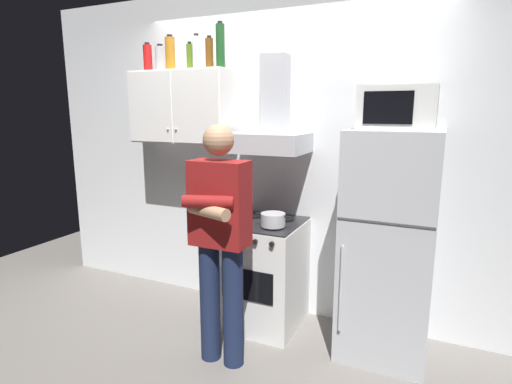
{
  "coord_description": "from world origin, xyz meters",
  "views": [
    {
      "loc": [
        1.2,
        -2.61,
        1.73
      ],
      "look_at": [
        0.0,
        0.0,
        1.15
      ],
      "focal_mm": 28.8,
      "sensor_mm": 36.0,
      "label": 1
    }
  ],
  "objects_px": {
    "bottle_vodka_clear": "(197,53)",
    "bottle_soda_red": "(148,58)",
    "cooking_pot": "(273,220)",
    "bottle_wine_green": "(220,46)",
    "upper_cabinet": "(184,107)",
    "microwave": "(398,108)",
    "person_standing": "(220,238)",
    "stove_oven": "(263,273)",
    "range_hood": "(270,127)",
    "refrigerator": "(388,245)",
    "bottle_beer_brown": "(209,53)",
    "bottle_liquor_amber": "(170,54)",
    "bottle_canister_steel": "(160,59)",
    "bottle_olive_oil": "(190,57)"
  },
  "relations": [
    {
      "from": "range_hood",
      "to": "bottle_soda_red",
      "type": "relative_size",
      "value": 3.05
    },
    {
      "from": "bottle_vodka_clear",
      "to": "bottle_soda_red",
      "type": "relative_size",
      "value": 1.15
    },
    {
      "from": "upper_cabinet",
      "to": "refrigerator",
      "type": "distance_m",
      "value": 2.0
    },
    {
      "from": "microwave",
      "to": "stove_oven",
      "type": "bearing_deg",
      "value": -178.85
    },
    {
      "from": "microwave",
      "to": "cooking_pot",
      "type": "height_order",
      "value": "microwave"
    },
    {
      "from": "stove_oven",
      "to": "range_hood",
      "type": "bearing_deg",
      "value": 90.0
    },
    {
      "from": "upper_cabinet",
      "to": "bottle_vodka_clear",
      "type": "relative_size",
      "value": 3.18
    },
    {
      "from": "microwave",
      "to": "bottle_soda_red",
      "type": "distance_m",
      "value": 2.16
    },
    {
      "from": "range_hood",
      "to": "bottle_vodka_clear",
      "type": "xyz_separation_m",
      "value": [
        -0.66,
        0.01,
        0.59
      ]
    },
    {
      "from": "stove_oven",
      "to": "microwave",
      "type": "relative_size",
      "value": 1.82
    },
    {
      "from": "refrigerator",
      "to": "bottle_liquor_amber",
      "type": "xyz_separation_m",
      "value": [
        -1.85,
        0.1,
        1.39
      ]
    },
    {
      "from": "range_hood",
      "to": "bottle_soda_red",
      "type": "distance_m",
      "value": 1.29
    },
    {
      "from": "bottle_vodka_clear",
      "to": "bottle_liquor_amber",
      "type": "height_order",
      "value": "bottle_liquor_amber"
    },
    {
      "from": "cooking_pot",
      "to": "bottle_canister_steel",
      "type": "relative_size",
      "value": 1.24
    },
    {
      "from": "person_standing",
      "to": "bottle_wine_green",
      "type": "xyz_separation_m",
      "value": [
        -0.39,
        0.74,
        1.32
      ]
    },
    {
      "from": "person_standing",
      "to": "stove_oven",
      "type": "bearing_deg",
      "value": 85.28
    },
    {
      "from": "bottle_beer_brown",
      "to": "bottle_soda_red",
      "type": "distance_m",
      "value": 0.62
    },
    {
      "from": "upper_cabinet",
      "to": "bottle_wine_green",
      "type": "distance_m",
      "value": 0.6
    },
    {
      "from": "cooking_pot",
      "to": "bottle_wine_green",
      "type": "distance_m",
      "value": 1.44
    },
    {
      "from": "bottle_vodka_clear",
      "to": "refrigerator",
      "type": "bearing_deg",
      "value": -4.78
    },
    {
      "from": "microwave",
      "to": "person_standing",
      "type": "height_order",
      "value": "microwave"
    },
    {
      "from": "bottle_canister_steel",
      "to": "bottle_wine_green",
      "type": "xyz_separation_m",
      "value": [
        0.61,
        -0.03,
        0.06
      ]
    },
    {
      "from": "microwave",
      "to": "bottle_soda_red",
      "type": "relative_size",
      "value": 1.95
    },
    {
      "from": "person_standing",
      "to": "bottle_vodka_clear",
      "type": "xyz_separation_m",
      "value": [
        -0.61,
        0.74,
        1.28
      ]
    },
    {
      "from": "bottle_vodka_clear",
      "to": "bottle_canister_steel",
      "type": "relative_size",
      "value": 1.23
    },
    {
      "from": "refrigerator",
      "to": "bottle_canister_steel",
      "type": "xyz_separation_m",
      "value": [
        -2.0,
        0.16,
        1.36
      ]
    },
    {
      "from": "person_standing",
      "to": "bottle_soda_red",
      "type": "xyz_separation_m",
      "value": [
        -1.11,
        0.74,
        1.27
      ]
    },
    {
      "from": "range_hood",
      "to": "bottle_soda_red",
      "type": "height_order",
      "value": "bottle_soda_red"
    },
    {
      "from": "bottle_soda_red",
      "to": "bottle_canister_steel",
      "type": "relative_size",
      "value": 1.07
    },
    {
      "from": "refrigerator",
      "to": "microwave",
      "type": "bearing_deg",
      "value": 90.9
    },
    {
      "from": "range_hood",
      "to": "bottle_canister_steel",
      "type": "xyz_separation_m",
      "value": [
        -1.05,
        0.04,
        0.56
      ]
    },
    {
      "from": "microwave",
      "to": "bottle_vodka_clear",
      "type": "xyz_separation_m",
      "value": [
        -1.61,
        0.12,
        0.44
      ]
    },
    {
      "from": "bottle_soda_red",
      "to": "upper_cabinet",
      "type": "bearing_deg",
      "value": -1.39
    },
    {
      "from": "range_hood",
      "to": "person_standing",
      "type": "height_order",
      "value": "range_hood"
    },
    {
      "from": "bottle_beer_brown",
      "to": "bottle_liquor_amber",
      "type": "relative_size",
      "value": 0.91
    },
    {
      "from": "bottle_olive_oil",
      "to": "microwave",
      "type": "bearing_deg",
      "value": -4.67
    },
    {
      "from": "bottle_soda_red",
      "to": "bottle_wine_green",
      "type": "bearing_deg",
      "value": -0.25
    },
    {
      "from": "stove_oven",
      "to": "refrigerator",
      "type": "relative_size",
      "value": 0.55
    },
    {
      "from": "bottle_liquor_amber",
      "to": "bottle_canister_steel",
      "type": "relative_size",
      "value": 1.24
    },
    {
      "from": "person_standing",
      "to": "bottle_canister_steel",
      "type": "xyz_separation_m",
      "value": [
        -1.0,
        0.77,
        1.26
      ]
    },
    {
      "from": "bottle_olive_oil",
      "to": "bottle_wine_green",
      "type": "distance_m",
      "value": 0.31
    },
    {
      "from": "bottle_vodka_clear",
      "to": "bottle_wine_green",
      "type": "bearing_deg",
      "value": -1.19
    },
    {
      "from": "bottle_vodka_clear",
      "to": "bottle_soda_red",
      "type": "distance_m",
      "value": 0.5
    },
    {
      "from": "bottle_beer_brown",
      "to": "upper_cabinet",
      "type": "bearing_deg",
      "value": -176.63
    },
    {
      "from": "bottle_soda_red",
      "to": "person_standing",
      "type": "bearing_deg",
      "value": -33.64
    },
    {
      "from": "bottle_liquor_amber",
      "to": "bottle_canister_steel",
      "type": "distance_m",
      "value": 0.17
    },
    {
      "from": "upper_cabinet",
      "to": "refrigerator",
      "type": "relative_size",
      "value": 0.56
    },
    {
      "from": "bottle_soda_red",
      "to": "bottle_olive_oil",
      "type": "bearing_deg",
      "value": 3.18
    },
    {
      "from": "bottle_beer_brown",
      "to": "bottle_liquor_amber",
      "type": "xyz_separation_m",
      "value": [
        -0.35,
        -0.04,
        0.01
      ]
    },
    {
      "from": "range_hood",
      "to": "bottle_liquor_amber",
      "type": "bearing_deg",
      "value": -178.15
    }
  ]
}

